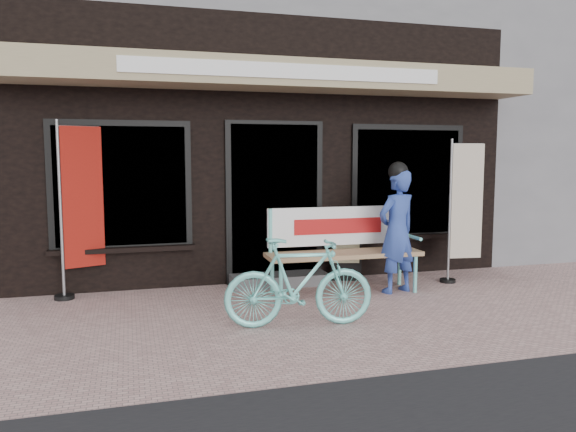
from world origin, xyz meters
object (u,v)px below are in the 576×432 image
object	(u,v)px
bench	(341,242)
bicycle	(299,282)
menu_stand	(346,250)
nobori_red	(79,207)
nobori_cream	(464,209)
person	(397,229)

from	to	relation	value
bench	bicycle	world-z (taller)	bench
bicycle	menu_stand	bearing A→B (deg)	-26.61
nobori_red	menu_stand	xyz separation A→B (m)	(3.47, -0.06, -0.68)
nobori_red	nobori_cream	world-z (taller)	nobori_red
bench	bicycle	distance (m)	1.62
menu_stand	bicycle	bearing A→B (deg)	-107.50
bench	person	world-z (taller)	person
person	nobori_red	size ratio (longest dim) A/B	0.77
bicycle	nobori_red	distance (m)	2.99
person	menu_stand	xyz separation A→B (m)	(-0.36, 0.80, -0.39)
person	nobori_red	world-z (taller)	nobori_red
person	menu_stand	bearing A→B (deg)	96.27
bench	nobori_cream	bearing A→B (deg)	1.66
person	nobori_cream	bearing A→B (deg)	-4.27
bench	nobori_red	size ratio (longest dim) A/B	0.92
nobori_cream	menu_stand	xyz separation A→B (m)	(-1.50, 0.51, -0.58)
bicycle	menu_stand	world-z (taller)	bicycle
nobori_red	menu_stand	distance (m)	3.53
nobori_red	nobori_cream	bearing A→B (deg)	-27.27
person	nobori_cream	distance (m)	1.19
menu_stand	nobori_red	bearing A→B (deg)	-164.32
bench	person	bearing A→B (deg)	-20.62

